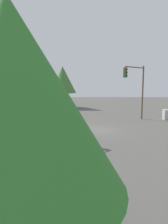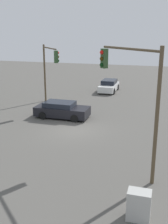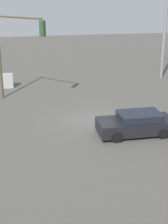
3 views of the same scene
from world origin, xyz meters
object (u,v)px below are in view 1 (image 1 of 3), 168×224
at_px(sedan_dark, 68,128).
at_px(traffic_signal_cross, 16,92).
at_px(electrical_cabinet, 166,115).
at_px(traffic_signal_main, 136,83).

relative_size(sedan_dark, traffic_signal_cross, 0.78).
bearing_deg(electrical_cabinet, sedan_dark, 123.58).
height_order(sedan_dark, electrical_cabinet, sedan_dark).
height_order(traffic_signal_cross, electrical_cabinet, traffic_signal_cross).
distance_m(sedan_dark, traffic_signal_main, 10.65).
relative_size(traffic_signal_main, electrical_cabinet, 5.33).
distance_m(traffic_signal_cross, electrical_cabinet, 18.37).
xyz_separation_m(traffic_signal_main, traffic_signal_cross, (-9.21, 11.00, -0.51)).
distance_m(sedan_dark, traffic_signal_cross, 5.48).
xyz_separation_m(sedan_dark, traffic_signal_cross, (-2.56, 3.58, 3.26)).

